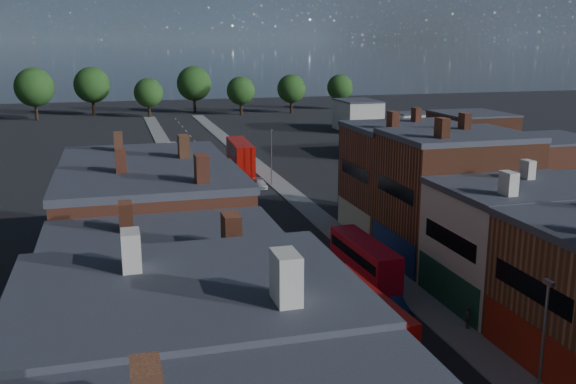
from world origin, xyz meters
TOP-DOWN VIEW (x-y plane):
  - pavement_west at (-6.50, 50.00)m, footprint 3.00×200.00m
  - pavement_east at (6.50, 50.00)m, footprint 3.00×200.00m
  - terrace_west at (-14.00, 0.00)m, footprint 12.00×80.00m
  - lamp_post_1 at (5.20, 0.00)m, footprint 0.25×0.70m
  - lamp_post_2 at (-5.20, 30.00)m, footprint 0.25×0.70m
  - lamp_post_3 at (5.20, 60.00)m, footprint 0.25×0.70m
  - bus_0 at (-1.50, 8.98)m, footprint 3.17×10.84m
  - bus_1 at (3.24, 20.20)m, footprint 2.77×9.83m
  - bus_2 at (2.40, 68.46)m, footprint 3.53×12.23m
  - car_1 at (3.75, 15.59)m, footprint 1.69×4.14m
  - car_2 at (-3.80, 49.98)m, footprint 2.19×4.26m
  - car_3 at (3.41, 59.30)m, footprint 1.71×3.92m
  - ped_1 at (-7.70, 7.53)m, footprint 0.82×0.51m
  - ped_3 at (7.53, 11.05)m, footprint 0.70×1.02m

SIDE VIEW (x-z plane):
  - pavement_west at x=-6.50m, z-range 0.00..0.12m
  - pavement_east at x=6.50m, z-range 0.00..0.12m
  - car_3 at x=3.41m, z-range 0.00..1.12m
  - car_2 at x=-3.80m, z-range 0.00..1.15m
  - car_1 at x=3.75m, z-range 0.00..1.34m
  - ped_3 at x=7.53m, z-range 0.12..1.71m
  - ped_1 at x=-7.70m, z-range 0.12..1.72m
  - bus_1 at x=3.24m, z-range 0.17..4.38m
  - bus_0 at x=-1.50m, z-range 0.18..4.81m
  - bus_2 at x=2.40m, z-range 0.21..5.43m
  - lamp_post_1 at x=5.20m, z-range 0.64..8.77m
  - lamp_post_2 at x=-5.20m, z-range 0.64..8.77m
  - lamp_post_3 at x=5.20m, z-range 0.64..8.77m
  - terrace_west at x=-14.00m, z-range 0.00..11.62m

